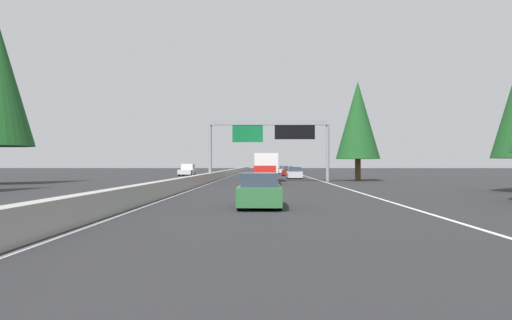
# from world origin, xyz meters

# --- Properties ---
(ground_plane) EXTENTS (320.00, 320.00, 0.00)m
(ground_plane) POSITION_xyz_m (60.00, 0.00, 0.00)
(ground_plane) COLOR #262628
(median_barrier) EXTENTS (180.00, 0.56, 0.90)m
(median_barrier) POSITION_xyz_m (80.00, 0.30, 0.45)
(median_barrier) COLOR #9E9B93
(median_barrier) RESTS_ON ground
(shoulder_stripe_right) EXTENTS (160.00, 0.16, 0.01)m
(shoulder_stripe_right) POSITION_xyz_m (70.00, -11.52, 0.01)
(shoulder_stripe_right) COLOR silver
(shoulder_stripe_right) RESTS_ON ground
(shoulder_stripe_median) EXTENTS (160.00, 0.16, 0.01)m
(shoulder_stripe_median) POSITION_xyz_m (70.00, -0.25, 0.01)
(shoulder_stripe_median) COLOR silver
(shoulder_stripe_median) RESTS_ON ground
(sign_gantry_overhead) EXTENTS (0.50, 12.68, 6.42)m
(sign_gantry_overhead) POSITION_xyz_m (51.10, -6.04, 5.11)
(sign_gantry_overhead) COLOR gray
(sign_gantry_overhead) RESTS_ON ground
(sedan_distant_b) EXTENTS (4.40, 1.80, 1.47)m
(sedan_distant_b) POSITION_xyz_m (19.94, -5.23, 0.68)
(sedan_distant_b) COLOR #2D6B38
(sedan_distant_b) RESTS_ON ground
(minivan_mid_right) EXTENTS (5.00, 1.95, 1.69)m
(minivan_mid_right) POSITION_xyz_m (44.59, -5.44, 0.95)
(minivan_mid_right) COLOR red
(minivan_mid_right) RESTS_ON ground
(box_truck_distant_a) EXTENTS (8.50, 2.40, 2.95)m
(box_truck_distant_a) POSITION_xyz_m (53.13, -5.59, 1.61)
(box_truck_distant_a) COLOR white
(box_truck_distant_a) RESTS_ON ground
(bus_far_right) EXTENTS (11.50, 2.55, 3.10)m
(bus_far_right) POSITION_xyz_m (128.35, -5.38, 1.72)
(bus_far_right) COLOR white
(bus_far_right) RESTS_ON ground
(sedan_near_center) EXTENTS (4.40, 1.80, 1.47)m
(sedan_near_center) POSITION_xyz_m (61.26, -9.12, 0.68)
(sedan_near_center) COLOR silver
(sedan_near_center) RESTS_ON ground
(pickup_far_left) EXTENTS (5.60, 2.00, 1.86)m
(pickup_far_left) POSITION_xyz_m (65.27, -5.23, 0.91)
(pickup_far_left) COLOR #2D6B38
(pickup_far_left) RESTS_ON ground
(sedan_mid_center) EXTENTS (4.40, 1.80, 1.47)m
(sedan_mid_center) POSITION_xyz_m (76.32, -9.02, 0.68)
(sedan_mid_center) COLOR maroon
(sedan_mid_center) RESTS_ON ground
(sedan_far_center) EXTENTS (4.40, 1.80, 1.47)m
(sedan_far_center) POSITION_xyz_m (92.72, -8.96, 0.68)
(sedan_far_center) COLOR silver
(sedan_far_center) RESTS_ON ground
(oncoming_near) EXTENTS (5.60, 2.00, 1.86)m
(oncoming_near) POSITION_xyz_m (76.62, 6.68, 0.91)
(oncoming_near) COLOR silver
(oncoming_near) RESTS_ON ground
(conifer_right_mid) EXTENTS (4.77, 4.77, 10.85)m
(conifer_right_mid) POSITION_xyz_m (53.25, -15.56, 6.59)
(conifer_right_mid) COLOR #4C3823
(conifer_right_mid) RESTS_ON ground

